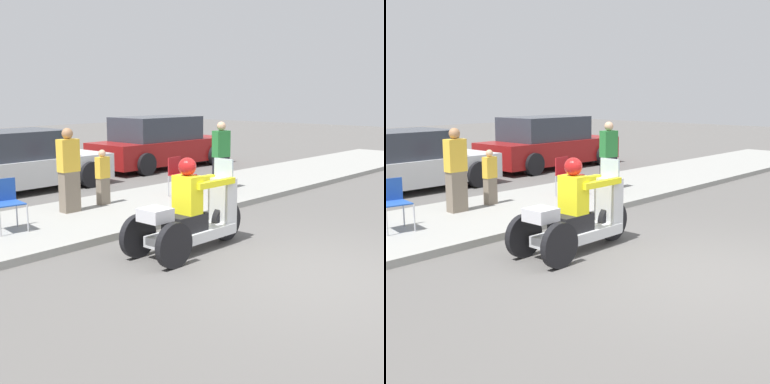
# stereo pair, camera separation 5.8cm
# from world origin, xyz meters

# --- Properties ---
(ground_plane) EXTENTS (60.00, 60.00, 0.00)m
(ground_plane) POSITION_xyz_m (0.00, 0.00, 0.00)
(ground_plane) COLOR #565451
(sidewalk_strip) EXTENTS (28.00, 2.80, 0.12)m
(sidewalk_strip) POSITION_xyz_m (0.00, 4.60, 0.06)
(sidewalk_strip) COLOR gray
(sidewalk_strip) RESTS_ON ground
(motorcycle_trike) EXTENTS (2.16, 0.80, 1.39)m
(motorcycle_trike) POSITION_xyz_m (-0.28, 1.95, 0.50)
(motorcycle_trike) COLOR black
(motorcycle_trike) RESTS_ON ground
(spectator_mid_group) EXTENTS (0.37, 0.23, 1.55)m
(spectator_mid_group) POSITION_xyz_m (-0.24, 5.02, 0.87)
(spectator_mid_group) COLOR #726656
(spectator_mid_group) RESTS_ON sidewalk_strip
(spectator_far_back) EXTENTS (0.26, 0.17, 1.08)m
(spectator_far_back) POSITION_xyz_m (0.60, 5.09, 0.64)
(spectator_far_back) COLOR #726656
(spectator_far_back) RESTS_ON sidewalk_strip
(spectator_with_child) EXTENTS (0.40, 0.28, 1.54)m
(spectator_with_child) POSITION_xyz_m (3.42, 4.40, 0.86)
(spectator_with_child) COLOR black
(spectator_with_child) RESTS_ON sidewalk_strip
(folding_chair_curbside) EXTENTS (0.52, 0.52, 0.82)m
(folding_chair_curbside) POSITION_xyz_m (2.28, 4.62, 0.62)
(folding_chair_curbside) COLOR #A5A8AD
(folding_chair_curbside) RESTS_ON sidewalk_strip
(folding_chair_set_back) EXTENTS (0.52, 0.52, 0.82)m
(folding_chair_set_back) POSITION_xyz_m (-1.71, 4.65, 0.62)
(folding_chair_set_back) COLOR #A5A8AD
(folding_chair_set_back) RESTS_ON sidewalk_strip
(parked_car_lot_right) EXTENTS (4.40, 2.01, 1.43)m
(parked_car_lot_right) POSITION_xyz_m (0.52, 8.27, 0.68)
(parked_car_lot_right) COLOR silver
(parked_car_lot_right) RESTS_ON ground
(parked_car_lot_far) EXTENTS (4.64, 1.98, 1.58)m
(parked_car_lot_far) POSITION_xyz_m (5.67, 8.63, 0.74)
(parked_car_lot_far) COLOR maroon
(parked_car_lot_far) RESTS_ON ground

